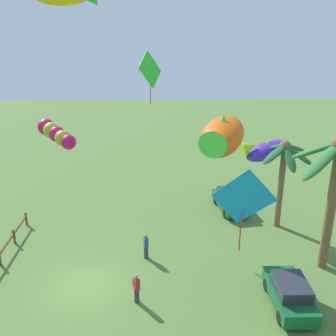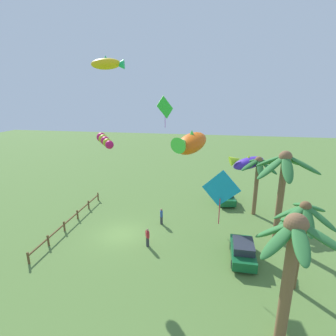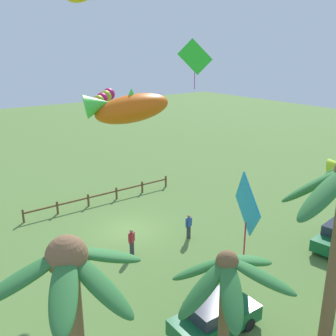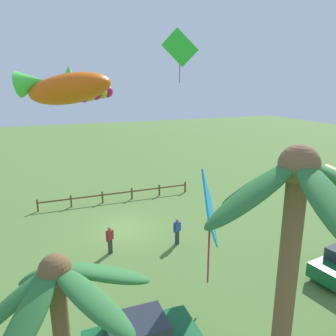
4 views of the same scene
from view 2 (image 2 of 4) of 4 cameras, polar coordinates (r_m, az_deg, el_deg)
The scene contains 16 objects.
ground_plane at distance 24.44m, azimuth -10.11°, elevation -14.06°, with size 120.00×120.00×0.00m, color #567A38.
palm_tree_0 at distance 17.91m, azimuth 27.41°, elevation -10.38°, with size 3.75×3.53×6.06m.
palm_tree_1 at distance 22.71m, azimuth 23.93°, elevation -1.23°, with size 4.92×5.06×7.86m.
palm_tree_2 at distance 27.43m, azimuth 19.05°, elevation -0.40°, with size 3.93×3.94×6.18m.
palm_tree_3 at distance 13.87m, azimuth 25.63°, elevation -16.01°, with size 4.49×3.98×7.03m.
rail_fence at distance 26.98m, azimuth -20.43°, elevation -10.43°, with size 12.22×0.12×0.95m.
parked_car_0 at distance 30.94m, azimuth 12.43°, elevation -5.99°, with size 4.10×2.24×1.51m.
parked_car_1 at distance 21.33m, azimuth 16.02°, elevation -16.98°, with size 3.93×1.79×1.51m.
spectator_0 at distance 25.40m, azimuth -1.45°, elevation -10.49°, with size 0.54×0.31×1.59m.
spectator_1 at distance 22.12m, azimuth -4.50°, elevation -14.86°, with size 0.48×0.39×1.59m.
kite_fish_0 at distance 27.96m, azimuth 16.77°, elevation 1.15°, with size 2.30×3.92×1.94m.
kite_fish_1 at distance 16.62m, azimuth 4.90°, elevation 5.53°, with size 3.80×2.57×1.63m.
kite_diamond_2 at distance 22.57m, azimuth -0.65°, elevation 13.05°, with size 1.58×1.13×2.67m.
kite_diamond_3 at distance 22.85m, azimuth 11.41°, elevation -4.63°, with size 1.93×3.25×5.15m.
kite_fish_4 at distance 18.45m, azimuth -13.02°, elevation 21.32°, with size 1.29×2.26×0.89m.
kite_tube_5 at distance 20.63m, azimuth -13.67°, elevation 5.90°, with size 2.29×1.99×0.94m.
Camera 2 is at (19.78, 7.64, 12.16)m, focal length 27.88 mm.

